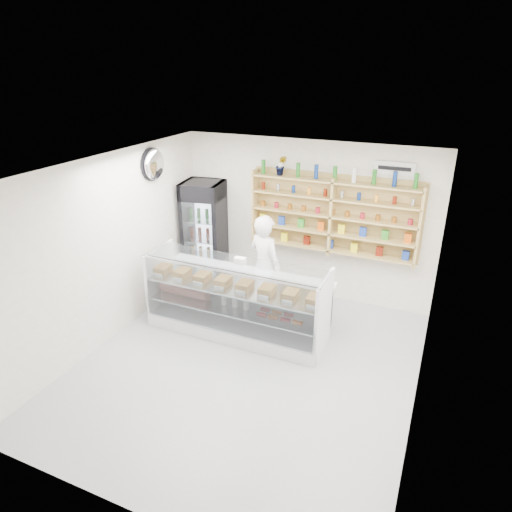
% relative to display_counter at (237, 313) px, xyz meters
% --- Properties ---
extents(room, '(5.00, 5.00, 5.00)m').
position_rel_display_counter_xyz_m(room, '(0.52, -0.76, 1.06)').
color(room, '#A5A4A9').
rests_on(room, ground).
extents(display_counter, '(2.83, 0.84, 1.23)m').
position_rel_display_counter_xyz_m(display_counter, '(0.00, 0.00, 0.00)').
color(display_counter, white).
rests_on(display_counter, floor).
extents(shop_worker, '(0.75, 0.63, 1.76)m').
position_rel_display_counter_xyz_m(shop_worker, '(0.18, 0.69, 0.54)').
color(shop_worker, white).
rests_on(shop_worker, floor).
extents(drinks_cooler, '(0.81, 0.79, 1.99)m').
position_rel_display_counter_xyz_m(drinks_cooler, '(-1.33, 1.38, 0.65)').
color(drinks_cooler, black).
rests_on(drinks_cooler, floor).
extents(wall_shelving, '(2.84, 0.28, 1.33)m').
position_rel_display_counter_xyz_m(wall_shelving, '(1.02, 1.58, 1.25)').
color(wall_shelving, tan).
rests_on(wall_shelving, back_wall).
extents(potted_plant, '(0.23, 0.21, 0.33)m').
position_rel_display_counter_xyz_m(potted_plant, '(0.09, 1.58, 2.02)').
color(potted_plant, '#1E6626').
rests_on(potted_plant, wall_shelving).
extents(security_mirror, '(0.15, 0.50, 0.50)m').
position_rel_display_counter_xyz_m(security_mirror, '(-1.65, 0.44, 2.11)').
color(security_mirror, silver).
rests_on(security_mirror, left_wall).
extents(wall_sign, '(0.62, 0.03, 0.20)m').
position_rel_display_counter_xyz_m(wall_sign, '(1.92, 1.71, 2.11)').
color(wall_sign, white).
rests_on(wall_sign, back_wall).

